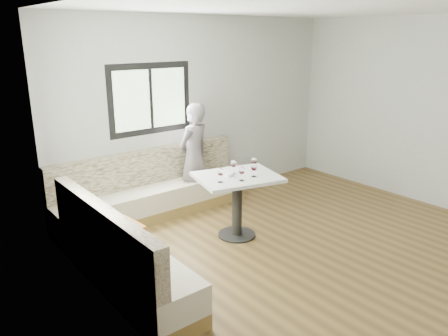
# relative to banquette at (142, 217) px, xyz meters

# --- Properties ---
(room) EXTENTS (5.01, 5.01, 2.81)m
(room) POSITION_rel_banquette_xyz_m (1.51, -1.55, 1.08)
(room) COLOR brown
(room) RESTS_ON ground
(banquette) EXTENTS (2.90, 2.80, 0.95)m
(banquette) POSITION_rel_banquette_xyz_m (0.00, 0.00, 0.00)
(banquette) COLOR olive
(banquette) RESTS_ON ground
(table) EXTENTS (1.17, 1.01, 0.82)m
(table) POSITION_rel_banquette_xyz_m (1.04, -0.62, 0.28)
(table) COLOR black
(table) RESTS_ON ground
(person) EXTENTS (0.66, 0.52, 1.58)m
(person) POSITION_rel_banquette_xyz_m (1.19, 0.55, 0.46)
(person) COLOR slate
(person) RESTS_ON ground
(olive_ramekin) EXTENTS (0.11, 0.11, 0.04)m
(olive_ramekin) POSITION_rel_banquette_xyz_m (0.95, -0.57, 0.51)
(olive_ramekin) COLOR white
(olive_ramekin) RESTS_ON table
(wine_glass_a) EXTENTS (0.08, 0.08, 0.18)m
(wine_glass_a) POSITION_rel_banquette_xyz_m (0.71, -0.69, 0.61)
(wine_glass_a) COLOR white
(wine_glass_a) RESTS_ON table
(wine_glass_b) EXTENTS (0.08, 0.08, 0.18)m
(wine_glass_b) POSITION_rel_banquette_xyz_m (0.95, -0.80, 0.61)
(wine_glass_b) COLOR white
(wine_glass_b) RESTS_ON table
(wine_glass_c) EXTENTS (0.08, 0.08, 0.18)m
(wine_glass_c) POSITION_rel_banquette_xyz_m (1.17, -0.78, 0.61)
(wine_glass_c) COLOR white
(wine_glass_c) RESTS_ON table
(wine_glass_d) EXTENTS (0.08, 0.08, 0.18)m
(wine_glass_d) POSITION_rel_banquette_xyz_m (1.06, -0.52, 0.61)
(wine_glass_d) COLOR white
(wine_glass_d) RESTS_ON table
(wine_glass_e) EXTENTS (0.08, 0.08, 0.18)m
(wine_glass_e) POSITION_rel_banquette_xyz_m (1.35, -0.59, 0.61)
(wine_glass_e) COLOR white
(wine_glass_e) RESTS_ON table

